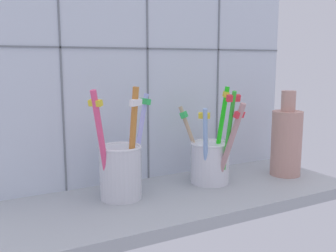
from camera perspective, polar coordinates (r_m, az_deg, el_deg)
counter_slab at (r=68.50cm, az=1.21°, el=-10.70°), size 64.00×22.00×2.00cm
tile_wall_back at (r=74.96cm, az=-3.32°, el=7.85°), size 64.00×2.20×45.00cm
toothbrush_cup_left at (r=65.44cm, az=-6.83°, el=-6.08°), size 11.90×7.09×18.63cm
toothbrush_cup_right at (r=73.51cm, az=6.23°, el=-4.72°), size 8.33×12.97×17.99cm
ceramic_vase at (r=81.60cm, az=16.57°, el=-1.99°), size 5.93×5.93×16.83cm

